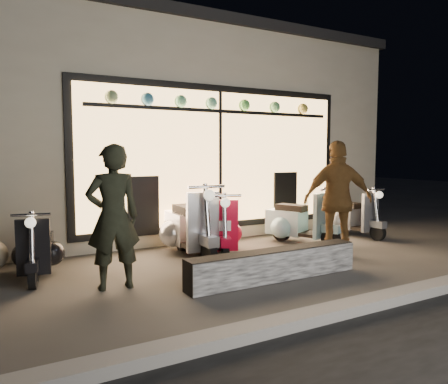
{
  "coord_description": "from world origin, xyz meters",
  "views": [
    {
      "loc": [
        -3.12,
        -5.15,
        1.65
      ],
      "look_at": [
        0.13,
        0.6,
        1.05
      ],
      "focal_mm": 35.0,
      "sensor_mm": 36.0,
      "label": 1
    }
  ],
  "objects_px": {
    "scooter_silver": "(189,227)",
    "man": "(113,217)",
    "scooter_red": "(220,229)",
    "graffiti_barrier": "(274,265)",
    "woman": "(338,200)"
  },
  "relations": [
    {
      "from": "graffiti_barrier",
      "to": "man",
      "type": "bearing_deg",
      "value": 160.37
    },
    {
      "from": "scooter_silver",
      "to": "man",
      "type": "height_order",
      "value": "man"
    },
    {
      "from": "man",
      "to": "woman",
      "type": "xyz_separation_m",
      "value": [
        3.48,
        -0.17,
        0.04
      ]
    },
    {
      "from": "scooter_silver",
      "to": "scooter_red",
      "type": "relative_size",
      "value": 1.16
    },
    {
      "from": "scooter_silver",
      "to": "scooter_red",
      "type": "distance_m",
      "value": 0.53
    },
    {
      "from": "graffiti_barrier",
      "to": "scooter_silver",
      "type": "distance_m",
      "value": 1.91
    },
    {
      "from": "scooter_silver",
      "to": "scooter_red",
      "type": "bearing_deg",
      "value": -12.25
    },
    {
      "from": "graffiti_barrier",
      "to": "woman",
      "type": "distance_m",
      "value": 1.81
    },
    {
      "from": "scooter_silver",
      "to": "man",
      "type": "bearing_deg",
      "value": -138.79
    },
    {
      "from": "scooter_silver",
      "to": "man",
      "type": "distance_m",
      "value": 1.99
    },
    {
      "from": "scooter_red",
      "to": "woman",
      "type": "bearing_deg",
      "value": -16.84
    },
    {
      "from": "scooter_red",
      "to": "man",
      "type": "relative_size",
      "value": 0.77
    },
    {
      "from": "woman",
      "to": "scooter_silver",
      "type": "bearing_deg",
      "value": -9.25
    },
    {
      "from": "man",
      "to": "scooter_silver",
      "type": "bearing_deg",
      "value": -137.63
    },
    {
      "from": "scooter_silver",
      "to": "scooter_red",
      "type": "height_order",
      "value": "scooter_silver"
    }
  ]
}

